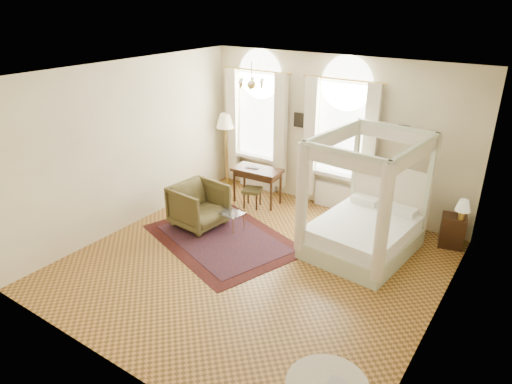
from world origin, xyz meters
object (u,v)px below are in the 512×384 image
armchair (199,205)px  canopy_bed (363,227)px  coffee_table (230,214)px  floor_lamp (226,124)px  writing_desk (257,174)px  stool (252,192)px  nightstand (452,231)px

armchair → canopy_bed: bearing=-69.2°
canopy_bed → coffee_table: canopy_bed is taller
coffee_table → floor_lamp: (-1.52, 1.87, 1.21)m
floor_lamp → writing_desk: bearing=-22.1°
canopy_bed → stool: (-2.78, 0.46, -0.14)m
nightstand → writing_desk: size_ratio=0.55×
writing_desk → stool: size_ratio=2.36×
canopy_bed → armchair: size_ratio=2.26×
nightstand → floor_lamp: bearing=179.3°
stool → armchair: 1.40m
stool → floor_lamp: bearing=149.3°
nightstand → armchair: bearing=-155.5°
stool → armchair: (-0.39, -1.34, 0.08)m
nightstand → floor_lamp: 5.54m
writing_desk → floor_lamp: 1.60m
floor_lamp → canopy_bed: bearing=-16.8°
floor_lamp → coffee_table: bearing=-50.8°
writing_desk → floor_lamp: (-1.26, 0.51, 0.83)m
canopy_bed → writing_desk: (-2.82, 0.72, 0.20)m
canopy_bed → coffee_table: 2.64m
stool → canopy_bed: bearing=-9.4°
canopy_bed → writing_desk: 2.91m
armchair → floor_lamp: floor_lamp is taller
coffee_table → stool: bearing=101.4°
writing_desk → stool: 0.43m
canopy_bed → stool: 2.82m
armchair → coffee_table: (0.61, 0.25, -0.12)m
writing_desk → canopy_bed: bearing=-14.3°
canopy_bed → floor_lamp: bearing=163.2°
nightstand → canopy_bed: bearing=-138.7°
armchair → floor_lamp: 2.55m
coffee_table → floor_lamp: bearing=129.2°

